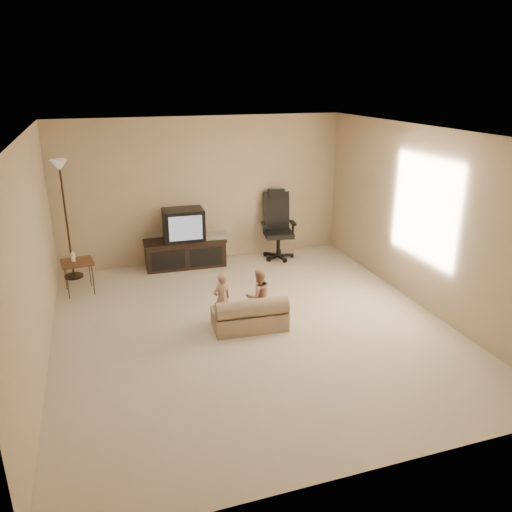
{
  "coord_description": "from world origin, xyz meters",
  "views": [
    {
      "loc": [
        -1.77,
        -5.6,
        3.11
      ],
      "look_at": [
        0.26,
        0.6,
        0.75
      ],
      "focal_mm": 35.0,
      "sensor_mm": 36.0,
      "label": 1
    }
  ],
  "objects_px": {
    "side_table": "(77,262)",
    "toddler_left": "(222,299)",
    "toddler_right": "(259,296)",
    "tv_stand": "(185,243)",
    "office_chair": "(278,234)",
    "floor_lamp": "(63,193)",
    "child_sofa": "(250,316)"
  },
  "relations": [
    {
      "from": "side_table",
      "to": "toddler_left",
      "type": "relative_size",
      "value": 0.94
    },
    {
      "from": "child_sofa",
      "to": "toddler_right",
      "type": "xyz_separation_m",
      "value": [
        0.17,
        0.16,
        0.19
      ]
    },
    {
      "from": "tv_stand",
      "to": "toddler_left",
      "type": "distance_m",
      "value": 2.3
    },
    {
      "from": "side_table",
      "to": "child_sofa",
      "type": "bearing_deg",
      "value": -42.31
    },
    {
      "from": "office_chair",
      "to": "child_sofa",
      "type": "relative_size",
      "value": 1.25
    },
    {
      "from": "floor_lamp",
      "to": "office_chair",
      "type": "bearing_deg",
      "value": -2.0
    },
    {
      "from": "tv_stand",
      "to": "child_sofa",
      "type": "xyz_separation_m",
      "value": [
        0.37,
        -2.54,
        -0.23
      ]
    },
    {
      "from": "office_chair",
      "to": "floor_lamp",
      "type": "relative_size",
      "value": 0.64
    },
    {
      "from": "tv_stand",
      "to": "side_table",
      "type": "distance_m",
      "value": 1.85
    },
    {
      "from": "tv_stand",
      "to": "child_sofa",
      "type": "height_order",
      "value": "tv_stand"
    },
    {
      "from": "floor_lamp",
      "to": "side_table",
      "type": "bearing_deg",
      "value": -81.17
    },
    {
      "from": "tv_stand",
      "to": "child_sofa",
      "type": "relative_size",
      "value": 1.45
    },
    {
      "from": "office_chair",
      "to": "toddler_left",
      "type": "height_order",
      "value": "office_chair"
    },
    {
      "from": "side_table",
      "to": "tv_stand",
      "type": "bearing_deg",
      "value": 19.36
    },
    {
      "from": "office_chair",
      "to": "child_sofa",
      "type": "xyz_separation_m",
      "value": [
        -1.3,
        -2.48,
        -0.25
      ]
    },
    {
      "from": "tv_stand",
      "to": "toddler_left",
      "type": "relative_size",
      "value": 1.98
    },
    {
      "from": "tv_stand",
      "to": "floor_lamp",
      "type": "xyz_separation_m",
      "value": [
        -1.85,
        0.06,
        0.98
      ]
    },
    {
      "from": "office_chair",
      "to": "toddler_left",
      "type": "distance_m",
      "value": 2.75
    },
    {
      "from": "office_chair",
      "to": "toddler_right",
      "type": "relative_size",
      "value": 1.64
    },
    {
      "from": "floor_lamp",
      "to": "toddler_right",
      "type": "distance_m",
      "value": 3.57
    },
    {
      "from": "office_chair",
      "to": "toddler_right",
      "type": "height_order",
      "value": "office_chair"
    },
    {
      "from": "toddler_left",
      "to": "floor_lamp",
      "type": "bearing_deg",
      "value": -67.25
    },
    {
      "from": "toddler_left",
      "to": "child_sofa",
      "type": "bearing_deg",
      "value": 125.27
    },
    {
      "from": "office_chair",
      "to": "toddler_right",
      "type": "xyz_separation_m",
      "value": [
        -1.13,
        -2.32,
        -0.07
      ]
    },
    {
      "from": "office_chair",
      "to": "floor_lamp",
      "type": "height_order",
      "value": "floor_lamp"
    },
    {
      "from": "child_sofa",
      "to": "toddler_right",
      "type": "relative_size",
      "value": 1.31
    },
    {
      "from": "toddler_right",
      "to": "child_sofa",
      "type": "bearing_deg",
      "value": 39.16
    },
    {
      "from": "toddler_left",
      "to": "toddler_right",
      "type": "distance_m",
      "value": 0.49
    },
    {
      "from": "side_table",
      "to": "toddler_left",
      "type": "distance_m",
      "value": 2.47
    },
    {
      "from": "tv_stand",
      "to": "office_chair",
      "type": "distance_m",
      "value": 1.67
    },
    {
      "from": "floor_lamp",
      "to": "toddler_left",
      "type": "bearing_deg",
      "value": -50.92
    },
    {
      "from": "toddler_right",
      "to": "tv_stand",
      "type": "bearing_deg",
      "value": -81.21
    }
  ]
}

